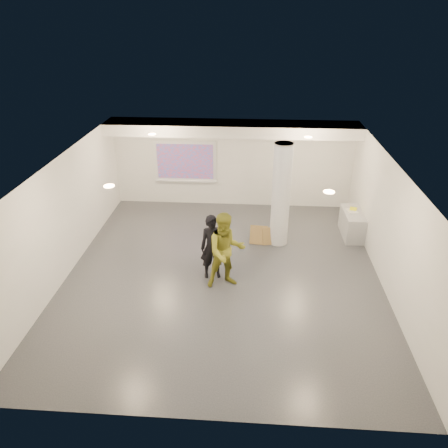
# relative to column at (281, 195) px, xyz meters

# --- Properties ---
(floor) EXTENTS (8.00, 9.00, 0.01)m
(floor) POSITION_rel_column_xyz_m (-1.50, -1.80, -1.50)
(floor) COLOR #35383C
(floor) RESTS_ON ground
(ceiling) EXTENTS (8.00, 9.00, 0.01)m
(ceiling) POSITION_rel_column_xyz_m (-1.50, -1.80, 1.50)
(ceiling) COLOR white
(ceiling) RESTS_ON floor
(wall_back) EXTENTS (8.00, 0.01, 3.00)m
(wall_back) POSITION_rel_column_xyz_m (-1.50, 2.70, 0.00)
(wall_back) COLOR silver
(wall_back) RESTS_ON floor
(wall_front) EXTENTS (8.00, 0.01, 3.00)m
(wall_front) POSITION_rel_column_xyz_m (-1.50, -6.30, 0.00)
(wall_front) COLOR silver
(wall_front) RESTS_ON floor
(wall_left) EXTENTS (0.01, 9.00, 3.00)m
(wall_left) POSITION_rel_column_xyz_m (-5.50, -1.80, 0.00)
(wall_left) COLOR silver
(wall_left) RESTS_ON floor
(wall_right) EXTENTS (0.01, 9.00, 3.00)m
(wall_right) POSITION_rel_column_xyz_m (2.50, -1.80, 0.00)
(wall_right) COLOR silver
(wall_right) RESTS_ON floor
(soffit_band) EXTENTS (8.00, 1.10, 0.36)m
(soffit_band) POSITION_rel_column_xyz_m (-1.50, 2.15, 1.32)
(soffit_band) COLOR white
(soffit_band) RESTS_ON ceiling
(downlight_nw) EXTENTS (0.22, 0.22, 0.02)m
(downlight_nw) POSITION_rel_column_xyz_m (-3.70, 0.70, 1.48)
(downlight_nw) COLOR #FFC283
(downlight_nw) RESTS_ON ceiling
(downlight_ne) EXTENTS (0.22, 0.22, 0.02)m
(downlight_ne) POSITION_rel_column_xyz_m (0.70, 0.70, 1.48)
(downlight_ne) COLOR #FFC283
(downlight_ne) RESTS_ON ceiling
(downlight_sw) EXTENTS (0.22, 0.22, 0.02)m
(downlight_sw) POSITION_rel_column_xyz_m (-3.70, -3.30, 1.48)
(downlight_sw) COLOR #FFC283
(downlight_sw) RESTS_ON ceiling
(downlight_se) EXTENTS (0.22, 0.22, 0.02)m
(downlight_se) POSITION_rel_column_xyz_m (0.70, -3.30, 1.48)
(downlight_se) COLOR #FFC283
(downlight_se) RESTS_ON ceiling
(column) EXTENTS (0.52, 0.52, 3.00)m
(column) POSITION_rel_column_xyz_m (0.00, 0.00, 0.00)
(column) COLOR silver
(column) RESTS_ON floor
(projection_screen) EXTENTS (2.10, 0.13, 1.42)m
(projection_screen) POSITION_rel_column_xyz_m (-3.10, 2.65, 0.03)
(projection_screen) COLOR white
(projection_screen) RESTS_ON wall_back
(credenza) EXTENTS (0.56, 1.32, 0.77)m
(credenza) POSITION_rel_column_xyz_m (2.22, 0.61, -1.12)
(credenza) COLOR #9D9FA2
(credenza) RESTS_ON floor
(papers_stack) EXTENTS (0.35, 0.41, 0.02)m
(papers_stack) POSITION_rel_column_xyz_m (2.18, 0.70, -0.72)
(papers_stack) COLOR silver
(papers_stack) RESTS_ON credenza
(postit_pad) EXTENTS (0.27, 0.32, 0.03)m
(postit_pad) POSITION_rel_column_xyz_m (2.24, 0.81, -0.72)
(postit_pad) COLOR #FBFF0D
(postit_pad) RESTS_ON credenza
(cardboard_back) EXTENTS (0.50, 0.26, 0.51)m
(cardboard_back) POSITION_rel_column_xyz_m (-0.23, -0.10, -1.24)
(cardboard_back) COLOR olive
(cardboard_back) RESTS_ON floor
(cardboard_front) EXTENTS (0.53, 0.28, 0.54)m
(cardboard_front) POSITION_rel_column_xyz_m (-0.58, -0.09, -1.23)
(cardboard_front) COLOR olive
(cardboard_front) RESTS_ON floor
(woman) EXTENTS (0.69, 0.52, 1.70)m
(woman) POSITION_rel_column_xyz_m (-1.75, -1.91, -0.65)
(woman) COLOR black
(woman) RESTS_ON floor
(man) EXTENTS (1.12, 0.98, 1.95)m
(man) POSITION_rel_column_xyz_m (-1.39, -2.28, -0.53)
(man) COLOR olive
(man) RESTS_ON floor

